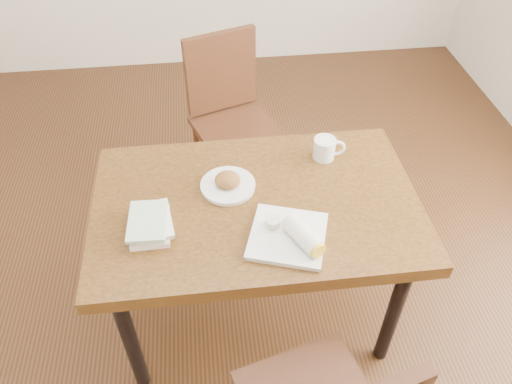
{
  "coord_description": "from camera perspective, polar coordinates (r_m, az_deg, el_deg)",
  "views": [
    {
      "loc": [
        -0.17,
        -1.37,
        2.12
      ],
      "look_at": [
        0.0,
        0.0,
        0.8
      ],
      "focal_mm": 35.0,
      "sensor_mm": 36.0,
      "label": 1
    }
  ],
  "objects": [
    {
      "name": "ground",
      "position": [
        2.53,
        -0.0,
        -13.3
      ],
      "size": [
        4.0,
        5.0,
        0.01
      ],
      "primitive_type": "cube",
      "color": "#472814",
      "rests_on": "ground"
    },
    {
      "name": "plate_burrito",
      "position": [
        1.79,
        4.17,
        -4.99
      ],
      "size": [
        0.34,
        0.34,
        0.09
      ],
      "color": "white",
      "rests_on": "table"
    },
    {
      "name": "chair_far",
      "position": [
        2.79,
        -2.97,
        9.32
      ],
      "size": [
        0.53,
        0.53,
        0.95
      ],
      "color": "#492414",
      "rests_on": "ground"
    },
    {
      "name": "plate_scone",
      "position": [
        1.99,
        -3.24,
        0.97
      ],
      "size": [
        0.22,
        0.22,
        0.07
      ],
      "color": "white",
      "rests_on": "table"
    },
    {
      "name": "table",
      "position": [
        2.0,
        -0.0,
        -2.74
      ],
      "size": [
        1.27,
        0.81,
        0.75
      ],
      "color": "brown",
      "rests_on": "ground"
    },
    {
      "name": "coffee_mug",
      "position": [
        2.13,
        7.94,
        5.0
      ],
      "size": [
        0.14,
        0.09,
        0.09
      ],
      "color": "white",
      "rests_on": "table"
    },
    {
      "name": "book_stack",
      "position": [
        1.87,
        -11.99,
        -3.54
      ],
      "size": [
        0.17,
        0.22,
        0.05
      ],
      "color": "white",
      "rests_on": "table"
    }
  ]
}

